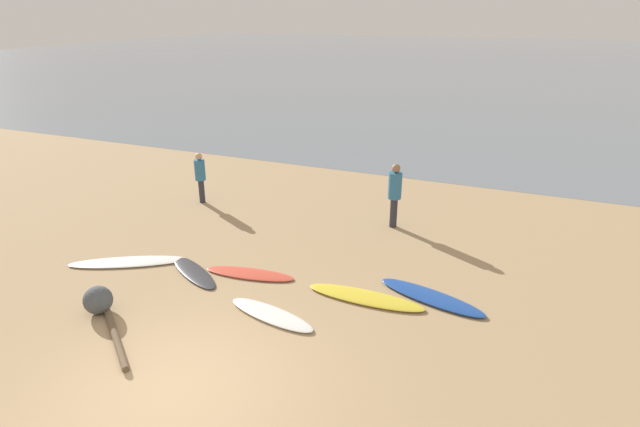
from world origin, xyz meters
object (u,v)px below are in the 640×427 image
surfboard_2 (250,274)px  surfboard_5 (431,297)px  surfboard_0 (128,262)px  beach_rock_near (98,300)px  driftwood_log (116,338)px  surfboard_1 (194,272)px  surfboard_4 (365,297)px  person_1 (200,174)px  person_0 (395,190)px  surfboard_3 (271,315)px

surfboard_2 → surfboard_5: (3.93, 0.58, 0.01)m
surfboard_0 → beach_rock_near: bearing=-91.7°
driftwood_log → beach_rock_near: beach_rock_near is taller
surfboard_1 → surfboard_4: 3.92m
surfboard_1 → surfboard_4: size_ratio=0.77×
surfboard_0 → beach_rock_near: 2.11m
surfboard_1 → beach_rock_near: (-0.72, -2.05, 0.25)m
surfboard_1 → driftwood_log: (0.25, -2.63, 0.03)m
surfboard_1 → beach_rock_near: 2.18m
person_1 → beach_rock_near: bearing=5.3°
surfboard_0 → person_0: 6.89m
driftwood_log → person_1: bearing=112.9°
person_1 → surfboard_4: bearing=50.3°
beach_rock_near → surfboard_1: bearing=70.7°
surfboard_5 → person_1: size_ratio=1.50×
surfboard_3 → person_1: size_ratio=1.27×
surfboard_0 → person_0: person_0 is taller
surfboard_4 → driftwood_log: bearing=-139.3°
person_0 → person_1: person_0 is taller
surfboard_1 → driftwood_log: driftwood_log is taller
surfboard_1 → person_1: (-2.52, 3.89, 0.89)m
surfboard_5 → beach_rock_near: beach_rock_near is taller
surfboard_3 → surfboard_4: 1.97m
surfboard_1 → surfboard_2: (1.19, 0.43, 0.00)m
person_1 → surfboard_3: bearing=34.6°
surfboard_0 → surfboard_2: 2.96m
surfboard_0 → driftwood_log: bearing=-81.1°
surfboard_3 → beach_rock_near: 3.37m
surfboard_4 → surfboard_5: bearing=23.8°
beach_rock_near → person_1: bearing=106.9°
driftwood_log → person_0: bearing=66.0°
surfboard_5 → beach_rock_near: (-5.84, -3.05, 0.23)m
person_0 → driftwood_log: size_ratio=0.88×
surfboard_3 → surfboard_5: 3.27m
surfboard_1 → surfboard_0: bearing=-144.0°
surfboard_2 → surfboard_4: size_ratio=0.84×
surfboard_3 → beach_rock_near: beach_rock_near is taller
surfboard_5 → person_0: person_0 is taller
surfboard_4 → surfboard_5: (1.23, 0.54, 0.00)m
surfboard_0 → person_1: (-0.81, 4.09, 0.88)m
surfboard_5 → beach_rock_near: size_ratio=4.22×
surfboard_4 → surfboard_0: bearing=-172.9°
surfboard_1 → driftwood_log: 2.65m
surfboard_4 → beach_rock_near: size_ratio=4.46×
person_0 → surfboard_5: bearing=91.2°
surfboard_0 → surfboard_3: surfboard_3 is taller
surfboard_2 → surfboard_4: bearing=-7.5°
surfboard_0 → beach_rock_near: beach_rock_near is taller
person_0 → beach_rock_near: size_ratio=3.19×
driftwood_log → surfboard_1: bearing=95.4°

